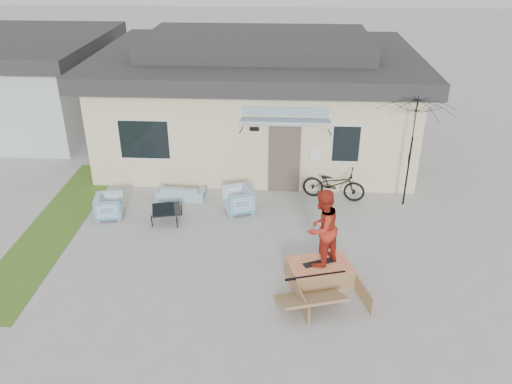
# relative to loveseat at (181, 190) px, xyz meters

# --- Properties ---
(ground) EXTENTS (90.00, 90.00, 0.00)m
(ground) POSITION_rel_loveseat_xyz_m (2.06, -3.79, -0.28)
(ground) COLOR #9D9E9B
(ground) RESTS_ON ground
(grass_strip) EXTENTS (1.40, 8.00, 0.01)m
(grass_strip) POSITION_rel_loveseat_xyz_m (-3.14, -1.79, -0.28)
(grass_strip) COLOR #3A631F
(grass_strip) RESTS_ON ground
(house) EXTENTS (10.80, 8.49, 4.10)m
(house) POSITION_rel_loveseat_xyz_m (2.06, 4.20, 1.66)
(house) COLOR beige
(house) RESTS_ON ground
(loveseat) EXTENTS (1.48, 0.52, 0.57)m
(loveseat) POSITION_rel_loveseat_xyz_m (0.00, 0.00, 0.00)
(loveseat) COLOR teal
(loveseat) RESTS_ON ground
(armchair_left) EXTENTS (0.79, 0.83, 0.74)m
(armchair_left) POSITION_rel_loveseat_xyz_m (-1.79, -1.22, 0.09)
(armchair_left) COLOR teal
(armchair_left) RESTS_ON ground
(armchair_right) EXTENTS (0.96, 0.99, 0.81)m
(armchair_right) POSITION_rel_loveseat_xyz_m (1.79, -0.69, 0.12)
(armchair_right) COLOR teal
(armchair_right) RESTS_ON ground
(coffee_table) EXTENTS (0.93, 0.93, 0.38)m
(coffee_table) POSITION_rel_loveseat_xyz_m (-0.15, -1.35, -0.09)
(coffee_table) COLOR black
(coffee_table) RESTS_ON ground
(bicycle) EXTENTS (1.95, 1.01, 1.18)m
(bicycle) POSITION_rel_loveseat_xyz_m (4.54, 0.24, 0.31)
(bicycle) COLOR black
(bicycle) RESTS_ON ground
(patio_umbrella) EXTENTS (2.51, 2.38, 2.20)m
(patio_umbrella) POSITION_rel_loveseat_xyz_m (6.58, -0.00, 1.47)
(patio_umbrella) COLOR black
(patio_umbrella) RESTS_ON ground
(skate_ramp) EXTENTS (1.84, 2.16, 0.46)m
(skate_ramp) POSITION_rel_loveseat_xyz_m (3.92, -3.87, -0.05)
(skate_ramp) COLOR olive
(skate_ramp) RESTS_ON ground
(skateboard) EXTENTS (0.79, 0.49, 0.05)m
(skateboard) POSITION_rel_loveseat_xyz_m (3.91, -3.82, 0.20)
(skateboard) COLOR black
(skateboard) RESTS_ON skate_ramp
(skater) EXTENTS (1.11, 1.13, 1.83)m
(skater) POSITION_rel_loveseat_xyz_m (3.91, -3.82, 1.14)
(skater) COLOR #AC2B1B
(skater) RESTS_ON skateboard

